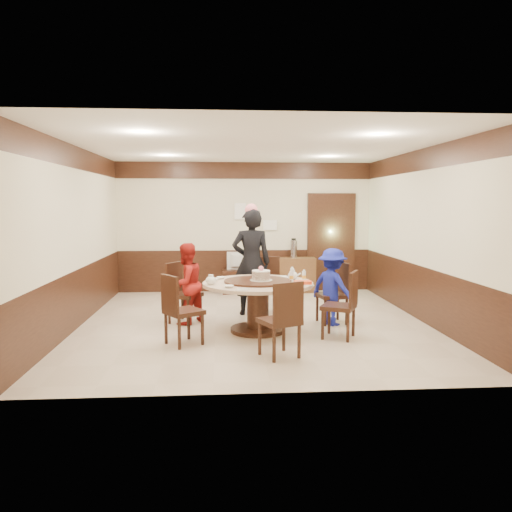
{
  "coord_description": "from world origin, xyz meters",
  "views": [
    {
      "loc": [
        -0.52,
        -7.86,
        1.91
      ],
      "look_at": [
        0.03,
        -0.14,
        1.1
      ],
      "focal_mm": 35.0,
      "sensor_mm": 36.0,
      "label": 1
    }
  ],
  "objects": [
    {
      "name": "notice_left",
      "position": [
        -0.1,
        2.96,
        1.75
      ],
      "size": [
        0.25,
        0.0,
        0.35
      ],
      "primitive_type": "cube",
      "color": "white",
      "rests_on": "room"
    },
    {
      "name": "chair_4",
      "position": [
        0.21,
        -1.81,
        0.3
      ],
      "size": [
        0.58,
        0.59,
        0.97
      ],
      "rotation": [
        0.0,
        0.0,
        6.71
      ],
      "color": "black",
      "rests_on": "ground"
    },
    {
      "name": "chair_0",
      "position": [
        1.27,
        -0.08,
        0.3
      ],
      "size": [
        0.51,
        0.5,
        0.97
      ],
      "rotation": [
        0.0,
        0.0,
        1.73
      ],
      "color": "black",
      "rests_on": "ground"
    },
    {
      "name": "television",
      "position": [
        -0.07,
        2.75,
        0.69
      ],
      "size": [
        0.67,
        0.1,
        0.38
      ],
      "primitive_type": "imported",
      "rotation": [
        0.0,
        0.0,
        3.12
      ],
      "color": "gray",
      "rests_on": "tv_stand"
    },
    {
      "name": "bowl_3",
      "position": [
        0.69,
        -0.69,
        0.77
      ],
      "size": [
        0.12,
        0.12,
        0.04
      ],
      "primitive_type": "imported",
      "color": "white",
      "rests_on": "banquet_table"
    },
    {
      "name": "bowl_4",
      "position": [
        -0.65,
        -0.42,
        0.77
      ],
      "size": [
        0.16,
        0.16,
        0.04
      ],
      "primitive_type": "imported",
      "color": "white",
      "rests_on": "banquet_table"
    },
    {
      "name": "bottle_2",
      "position": [
        0.59,
        -0.18,
        0.83
      ],
      "size": [
        0.06,
        0.06,
        0.16
      ],
      "primitive_type": "cylinder",
      "color": "white",
      "rests_on": "banquet_table"
    },
    {
      "name": "person_blue",
      "position": [
        1.23,
        -0.2,
        0.61
      ],
      "size": [
        0.84,
        0.89,
        1.22
      ],
      "primitive_type": "imported",
      "rotation": [
        0.0,
        0.0,
        2.25
      ],
      "color": "#172099",
      "rests_on": "ground"
    },
    {
      "name": "notice_right",
      "position": [
        0.55,
        2.96,
        1.45
      ],
      "size": [
        0.3,
        0.0,
        0.22
      ],
      "primitive_type": "cube",
      "color": "white",
      "rests_on": "room"
    },
    {
      "name": "chair_2",
      "position": [
        -1.13,
        0.11,
        0.3
      ],
      "size": [
        0.61,
        0.6,
        0.97
      ],
      "rotation": [
        0.0,
        0.0,
        4.18
      ],
      "color": "black",
      "rests_on": "ground"
    },
    {
      "name": "person_red",
      "position": [
        -1.08,
        0.02,
        0.65
      ],
      "size": [
        0.79,
        0.79,
        1.3
      ],
      "primitive_type": "imported",
      "rotation": [
        0.0,
        0.0,
        3.94
      ],
      "color": "#A21A15",
      "rests_on": "ground"
    },
    {
      "name": "room",
      "position": [
        0.01,
        0.01,
        1.08
      ],
      "size": [
        6.0,
        6.04,
        2.84
      ],
      "color": "beige",
      "rests_on": "ground"
    },
    {
      "name": "tv_stand",
      "position": [
        -0.07,
        2.75,
        0.25
      ],
      "size": [
        0.85,
        0.45,
        0.5
      ],
      "primitive_type": "cube",
      "color": "black",
      "rests_on": "ground"
    },
    {
      "name": "bottle_1",
      "position": [
        0.72,
        -0.52,
        0.83
      ],
      "size": [
        0.06,
        0.06,
        0.16
      ],
      "primitive_type": "cylinder",
      "color": "white",
      "rests_on": "banquet_table"
    },
    {
      "name": "chair_5",
      "position": [
        1.17,
        -0.99,
        0.3
      ],
      "size": [
        0.6,
        0.59,
        0.97
      ],
      "rotation": [
        0.0,
        0.0,
        7.38
      ],
      "color": "black",
      "rests_on": "ground"
    },
    {
      "name": "bowl_0",
      "position": [
        -0.52,
        -0.18,
        0.77
      ],
      "size": [
        0.13,
        0.13,
        0.03
      ],
      "primitive_type": "imported",
      "color": "white",
      "rests_on": "banquet_table"
    },
    {
      "name": "thermos",
      "position": [
        1.05,
        2.78,
        0.94
      ],
      "size": [
        0.15,
        0.15,
        0.38
      ],
      "primitive_type": "cylinder",
      "color": "silver",
      "rests_on": "side_cabinet"
    },
    {
      "name": "banquet_table",
      "position": [
        0.03,
        -0.54,
        0.53
      ],
      "size": [
        1.64,
        1.64,
        0.78
      ],
      "color": "black",
      "rests_on": "ground"
    },
    {
      "name": "shrimp_platter",
      "position": [
        0.65,
        -0.86,
        0.78
      ],
      "size": [
        0.3,
        0.2,
        0.06
      ],
      "color": "white",
      "rests_on": "banquet_table"
    },
    {
      "name": "bowl_5",
      "position": [
        0.14,
        0.04,
        0.77
      ],
      "size": [
        0.12,
        0.12,
        0.04
      ],
      "primitive_type": "imported",
      "color": "white",
      "rests_on": "banquet_table"
    },
    {
      "name": "birthday_cake",
      "position": [
        0.07,
        -0.57,
        0.86
      ],
      "size": [
        0.33,
        0.33,
        0.22
      ],
      "color": "white",
      "rests_on": "banquet_table"
    },
    {
      "name": "side_cabinet",
      "position": [
        1.11,
        2.78,
        0.38
      ],
      "size": [
        0.8,
        0.4,
        0.75
      ],
      "primitive_type": "cube",
      "color": "brown",
      "rests_on": "ground"
    },
    {
      "name": "person_standing",
      "position": [
        -0.0,
        0.64,
        0.91
      ],
      "size": [
        0.67,
        0.44,
        1.83
      ],
      "primitive_type": "imported",
      "rotation": [
        0.0,
        0.0,
        3.15
      ],
      "color": "black",
      "rests_on": "ground"
    },
    {
      "name": "chair_1",
      "position": [
        0.29,
        0.78,
        0.3
      ],
      "size": [
        0.5,
        0.51,
        0.97
      ],
      "rotation": [
        0.0,
        0.0,
        3.0
      ],
      "color": "black",
      "rests_on": "ground"
    },
    {
      "name": "bowl_2",
      "position": [
        -0.41,
        -1.0,
        0.77
      ],
      "size": [
        0.14,
        0.14,
        0.03
      ],
      "primitive_type": "imported",
      "color": "white",
      "rests_on": "banquet_table"
    },
    {
      "name": "bottle_0",
      "position": [
        0.53,
        -0.55,
        0.83
      ],
      "size": [
        0.06,
        0.06,
        0.16
      ],
      "primitive_type": "cylinder",
      "color": "white",
      "rests_on": "banquet_table"
    },
    {
      "name": "bowl_1",
      "position": [
        0.36,
        -1.08,
        0.77
      ],
      "size": [
        0.13,
        0.13,
        0.04
      ],
      "primitive_type": "imported",
      "color": "white",
      "rests_on": "banquet_table"
    },
    {
      "name": "teapot_left",
      "position": [
        -0.67,
        -0.72,
        0.81
      ],
      "size": [
        0.17,
        0.15,
        0.13
      ],
      "primitive_type": "ellipsoid",
      "color": "white",
      "rests_on": "banquet_table"
    },
    {
      "name": "saucer_far",
      "position": [
        0.48,
        -0.04,
        0.76
      ],
      "size": [
        0.18,
        0.18,
        0.01
      ],
      "primitive_type": "cylinder",
      "color": "white",
      "rests_on": "banquet_table"
    },
    {
      "name": "chair_3",
      "position": [
        -1.05,
        -1.17,
        0.3
      ],
      "size": [
        0.61,
        0.61,
        0.97
      ],
      "rotation": [
        0.0,
        0.0,
        5.32
      ],
      "color": "black",
      "rests_on": "ground"
    },
    {
      "name": "teapot_right",
      "position": [
        0.59,
        -0.29,
        0.81
      ],
      "size": [
        0.17,
        0.15,
        0.13
      ],
      "primitive_type": "ellipsoid",
      "color": "white",
      "rests_on": "banquet_table"
    },
    {
      "name": "saucer_near",
      "position": [
        -0.22,
        -1.19,
        0.76
      ],
      "size": [
        0.18,
        0.18,
        0.01
      ],
      "primitive_type": "cylinder",
      "color": "white",
      "rests_on": "banquet_table"
    }
  ]
}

